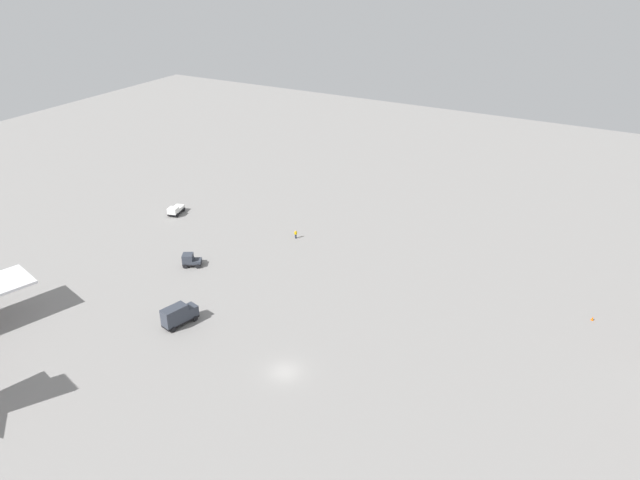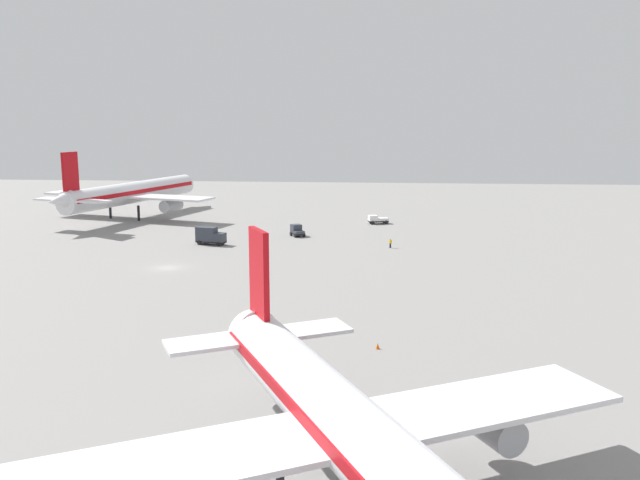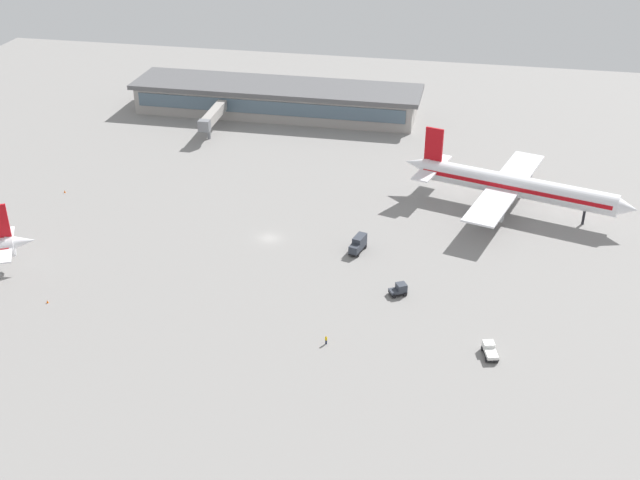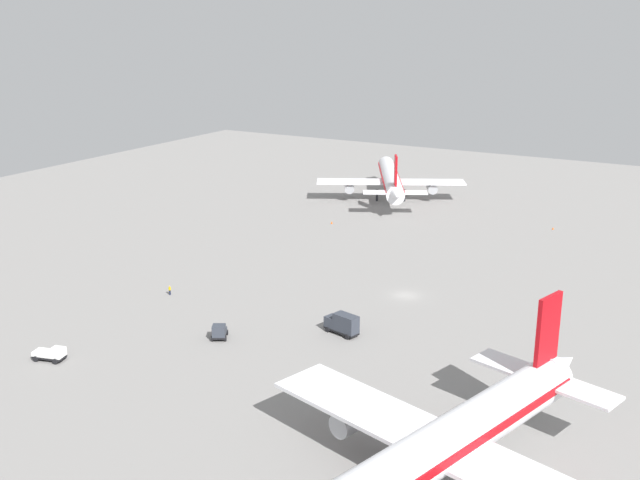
{
  "view_description": "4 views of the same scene",
  "coord_description": "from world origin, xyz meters",
  "px_view_note": "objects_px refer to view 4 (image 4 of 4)",
  "views": [
    {
      "loc": [
        35.93,
        -54.93,
        52.62
      ],
      "look_at": [
        -9.08,
        26.09,
        6.22
      ],
      "focal_mm": 34.28,
      "sensor_mm": 36.0,
      "label": 1
    },
    {
      "loc": [
        99.17,
        33.06,
        23.21
      ],
      "look_at": [
        6.92,
        24.84,
        6.14
      ],
      "focal_mm": 37.06,
      "sensor_mm": 36.0,
      "label": 2
    },
    {
      "loc": [
        -41.16,
        145.4,
        82.2
      ],
      "look_at": [
        -12.67,
        6.96,
        4.67
      ],
      "focal_mm": 44.4,
      "sensor_mm": 36.0,
      "label": 3
    },
    {
      "loc": [
        -111.92,
        -46.34,
        45.73
      ],
      "look_at": [
        3.67,
        18.92,
        6.18
      ],
      "focal_mm": 42.12,
      "sensor_mm": 36.0,
      "label": 4
    }
  ],
  "objects_px": {
    "airplane_at_gate": "(437,449)",
    "baggage_tug": "(219,332)",
    "airplane_taxiing": "(390,179)",
    "ground_crew_worker": "(170,290)",
    "pushback_tractor": "(51,354)",
    "catering_truck": "(343,324)",
    "safety_cone_near_gate": "(553,228)",
    "safety_cone_mid_apron": "(332,222)"
  },
  "relations": [
    {
      "from": "airplane_at_gate",
      "to": "baggage_tug",
      "type": "distance_m",
      "value": 47.25
    },
    {
      "from": "airplane_taxiing",
      "to": "ground_crew_worker",
      "type": "relative_size",
      "value": 26.36
    },
    {
      "from": "airplane_taxiing",
      "to": "ground_crew_worker",
      "type": "xyz_separation_m",
      "value": [
        -83.4,
        3.56,
        -4.45
      ]
    },
    {
      "from": "airplane_at_gate",
      "to": "ground_crew_worker",
      "type": "xyz_separation_m",
      "value": [
        31.8,
        60.45,
        -5.13
      ]
    },
    {
      "from": "pushback_tractor",
      "to": "catering_truck",
      "type": "relative_size",
      "value": 0.8
    },
    {
      "from": "airplane_taxiing",
      "to": "safety_cone_near_gate",
      "type": "bearing_deg",
      "value": -129.58
    },
    {
      "from": "airplane_taxiing",
      "to": "ground_crew_worker",
      "type": "height_order",
      "value": "airplane_taxiing"
    },
    {
      "from": "safety_cone_mid_apron",
      "to": "baggage_tug",
      "type": "bearing_deg",
      "value": -165.82
    },
    {
      "from": "pushback_tractor",
      "to": "safety_cone_mid_apron",
      "type": "xyz_separation_m",
      "value": [
        82.05,
        0.38,
        -0.67
      ]
    },
    {
      "from": "baggage_tug",
      "to": "ground_crew_worker",
      "type": "distance_m",
      "value": 21.32
    },
    {
      "from": "ground_crew_worker",
      "to": "safety_cone_mid_apron",
      "type": "height_order",
      "value": "ground_crew_worker"
    },
    {
      "from": "airplane_at_gate",
      "to": "airplane_taxiing",
      "type": "xyz_separation_m",
      "value": [
        115.2,
        56.89,
        -0.68
      ]
    },
    {
      "from": "airplane_taxiing",
      "to": "pushback_tractor",
      "type": "relative_size",
      "value": 9.3
    },
    {
      "from": "airplane_at_gate",
      "to": "safety_cone_mid_apron",
      "type": "distance_m",
      "value": 103.98
    },
    {
      "from": "airplane_taxiing",
      "to": "pushback_tractor",
      "type": "bearing_deg",
      "value": 151.61
    },
    {
      "from": "safety_cone_mid_apron",
      "to": "safety_cone_near_gate",
      "type": "bearing_deg",
      "value": -66.16
    },
    {
      "from": "airplane_at_gate",
      "to": "ground_crew_worker",
      "type": "height_order",
      "value": "airplane_at_gate"
    },
    {
      "from": "pushback_tractor",
      "to": "baggage_tug",
      "type": "relative_size",
      "value": 1.27
    },
    {
      "from": "catering_truck",
      "to": "baggage_tug",
      "type": "xyz_separation_m",
      "value": [
        -10.41,
        15.09,
        -0.54
      ]
    },
    {
      "from": "baggage_tug",
      "to": "safety_cone_mid_apron",
      "type": "relative_size",
      "value": 6.22
    },
    {
      "from": "pushback_tractor",
      "to": "baggage_tug",
      "type": "xyz_separation_m",
      "value": [
        17.33,
        -15.97,
        0.19
      ]
    },
    {
      "from": "airplane_at_gate",
      "to": "pushback_tractor",
      "type": "relative_size",
      "value": 11.19
    },
    {
      "from": "pushback_tractor",
      "to": "safety_cone_near_gate",
      "type": "bearing_deg",
      "value": 51.57
    },
    {
      "from": "airplane_at_gate",
      "to": "catering_truck",
      "type": "bearing_deg",
      "value": -123.51
    },
    {
      "from": "airplane_at_gate",
      "to": "safety_cone_mid_apron",
      "type": "bearing_deg",
      "value": -129.72
    },
    {
      "from": "airplane_taxiing",
      "to": "safety_cone_near_gate",
      "type": "distance_m",
      "value": 45.36
    },
    {
      "from": "airplane_at_gate",
      "to": "ground_crew_worker",
      "type": "relative_size",
      "value": 31.74
    },
    {
      "from": "airplane_at_gate",
      "to": "baggage_tug",
      "type": "xyz_separation_m",
      "value": [
        21.18,
        41.96,
        -4.82
      ]
    },
    {
      "from": "airplane_taxiing",
      "to": "pushback_tractor",
      "type": "height_order",
      "value": "airplane_taxiing"
    },
    {
      "from": "baggage_tug",
      "to": "safety_cone_near_gate",
      "type": "xyz_separation_m",
      "value": [
        84.85,
        -29.21,
        -0.86
      ]
    },
    {
      "from": "pushback_tractor",
      "to": "ground_crew_worker",
      "type": "xyz_separation_m",
      "value": [
        27.95,
        2.51,
        -0.12
      ]
    },
    {
      "from": "airplane_taxiing",
      "to": "safety_cone_near_gate",
      "type": "xyz_separation_m",
      "value": [
        -9.16,
        -44.14,
        -5.0
      ]
    },
    {
      "from": "catering_truck",
      "to": "safety_cone_mid_apron",
      "type": "distance_m",
      "value": 62.77
    },
    {
      "from": "catering_truck",
      "to": "baggage_tug",
      "type": "height_order",
      "value": "catering_truck"
    },
    {
      "from": "safety_cone_mid_apron",
      "to": "airplane_taxiing",
      "type": "bearing_deg",
      "value": -2.78
    },
    {
      "from": "safety_cone_near_gate",
      "to": "airplane_taxiing",
      "type": "bearing_deg",
      "value": 78.27
    },
    {
      "from": "pushback_tractor",
      "to": "catering_truck",
      "type": "xyz_separation_m",
      "value": [
        27.74,
        -31.07,
        0.73
      ]
    },
    {
      "from": "safety_cone_near_gate",
      "to": "safety_cone_mid_apron",
      "type": "distance_m",
      "value": 49.81
    },
    {
      "from": "airplane_taxiing",
      "to": "safety_cone_mid_apron",
      "type": "bearing_deg",
      "value": 149.36
    },
    {
      "from": "airplane_at_gate",
      "to": "ground_crew_worker",
      "type": "bearing_deg",
      "value": -101.64
    },
    {
      "from": "airplane_taxiing",
      "to": "ground_crew_worker",
      "type": "distance_m",
      "value": 83.59
    },
    {
      "from": "airplane_at_gate",
      "to": "pushback_tractor",
      "type": "bearing_deg",
      "value": -77.69
    }
  ]
}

